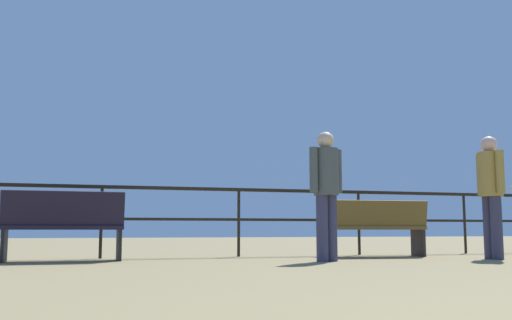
{
  "coord_description": "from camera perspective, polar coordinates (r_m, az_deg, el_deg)",
  "views": [
    {
      "loc": [
        -2.36,
        0.58,
        0.4
      ],
      "look_at": [
        0.11,
        8.51,
        1.39
      ],
      "focal_mm": 40.91,
      "sensor_mm": 36.0,
      "label": 1
    }
  ],
  "objects": [
    {
      "name": "person_by_bench",
      "position": [
        8.58,
        21.98,
        -2.56
      ],
      "size": [
        0.32,
        0.54,
        1.68
      ],
      "color": "#35344C",
      "rests_on": "ground_plane"
    },
    {
      "name": "bench_near_right",
      "position": [
        8.84,
        11.74,
        -6.26
      ],
      "size": [
        1.5,
        0.73,
        0.82
      ],
      "color": "brown",
      "rests_on": "ground_plane"
    },
    {
      "name": "bench_near_left",
      "position": [
        7.72,
        -18.28,
        -5.92
      ],
      "size": [
        1.46,
        0.66,
        0.87
      ],
      "color": "black",
      "rests_on": "ground_plane"
    },
    {
      "name": "person_at_railing",
      "position": [
        7.46,
        6.88,
        -2.57
      ],
      "size": [
        0.5,
        0.32,
        1.64
      ],
      "color": "#363552",
      "rests_on": "ground_plane"
    },
    {
      "name": "pier_railing",
      "position": [
        8.76,
        -1.7,
        -4.49
      ],
      "size": [
        19.95,
        0.05,
        1.02
      ],
      "color": "black",
      "rests_on": "ground_plane"
    }
  ]
}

